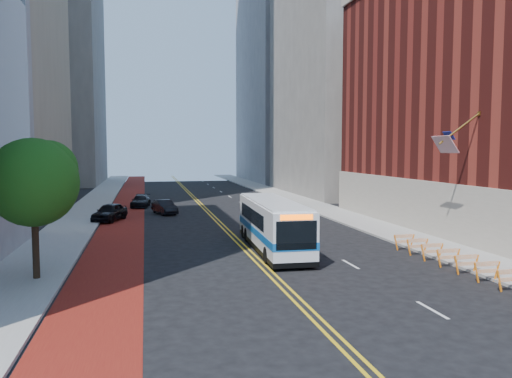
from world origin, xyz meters
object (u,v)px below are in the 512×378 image
at_px(car_a, 110,212).
at_px(car_c, 141,201).
at_px(street_tree, 35,179).
at_px(car_b, 165,207).
at_px(transit_bus, 273,224).

bearing_deg(car_a, car_c, 95.71).
relative_size(street_tree, car_b, 1.62).
xyz_separation_m(street_tree, transit_bus, (12.86, 4.80, -3.28)).
xyz_separation_m(transit_bus, car_c, (-8.30, 25.63, -0.99)).
relative_size(car_a, car_b, 1.11).
distance_m(car_a, car_c, 10.63).
height_order(street_tree, car_c, street_tree).
bearing_deg(street_tree, transit_bus, 20.45).
relative_size(street_tree, car_a, 1.45).
distance_m(car_b, car_c, 6.97).
xyz_separation_m(street_tree, car_a, (1.98, 20.12, -4.13)).
bearing_deg(street_tree, car_c, 81.48).
bearing_deg(car_c, car_a, -96.68).
xyz_separation_m(car_b, car_c, (-2.32, 6.57, -0.04)).
height_order(street_tree, car_a, street_tree).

